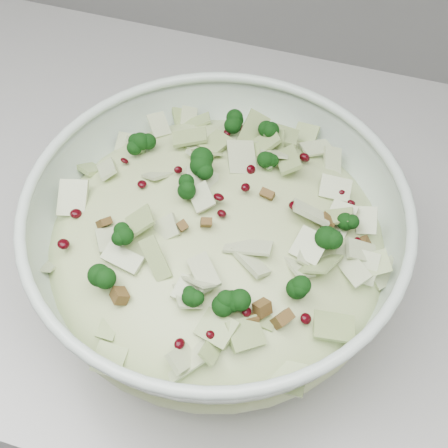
# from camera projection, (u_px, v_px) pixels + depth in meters

# --- Properties ---
(counter) EXTENTS (3.60, 0.60, 0.90)m
(counter) POSITION_uv_depth(u_px,v_px,m) (276.00, 384.00, 1.03)
(counter) COLOR #AAAAA5
(counter) RESTS_ON floor
(mixing_bowl) EXTENTS (0.37, 0.37, 0.13)m
(mixing_bowl) POSITION_uv_depth(u_px,v_px,m) (217.00, 246.00, 0.56)
(mixing_bowl) COLOR silver
(mixing_bowl) RESTS_ON counter
(salad) EXTENTS (0.35, 0.35, 0.13)m
(salad) POSITION_uv_depth(u_px,v_px,m) (217.00, 232.00, 0.55)
(salad) COLOR #BECE8D
(salad) RESTS_ON mixing_bowl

